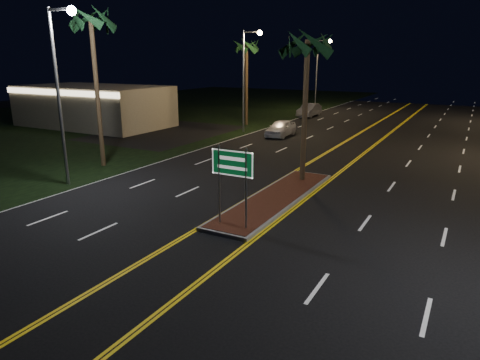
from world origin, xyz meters
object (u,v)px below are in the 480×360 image
Objects in this scene: highway_sign at (232,171)px; streetlight_left_mid at (247,70)px; palm_left_far at (247,47)px; median_island at (276,198)px; commercial_building at (94,106)px; palm_left_near at (91,21)px; streetlight_left_far at (320,66)px; streetlight_left_near at (61,77)px; car_far at (309,109)px; car_near at (281,127)px; palm_median at (308,44)px.

streetlight_left_mid reaches higher than highway_sign.
highway_sign is 28.77m from palm_left_far.
median_island is 29.13m from commercial_building.
streetlight_left_far is at bearing 87.00° from palm_left_near.
palm_left_far is at bearing 116.92° from highway_sign.
streetlight_left_near is 1.71× the size of car_far.
streetlight_left_far is at bearing 104.44° from highway_sign.
median_island is 32.00m from car_far.
palm_left_far is at bearing 95.21° from streetlight_left_near.
streetlight_left_mid is at bearing 83.27° from palm_left_near.
highway_sign is 0.64× the size of car_near.
highway_sign is at bearing -90.00° from median_island.
median_island is at bearing -26.55° from commercial_building.
commercial_building is 1.67× the size of streetlight_left_near.
streetlight_left_near is 20.00m from streetlight_left_mid.
palm_left_far is (-2.19, 24.00, 2.09)m from streetlight_left_near.
median_island is 12.36m from streetlight_left_near.
streetlight_left_far is 1.02× the size of palm_left_far.
streetlight_left_near is 20.35m from car_near.
car_near is (19.05, 3.43, -1.16)m from commercial_building.
palm_median is (10.61, 6.50, 1.62)m from streetlight_left_near.
highway_sign is 36.06m from car_far.
median_island is at bearing -74.00° from streetlight_left_far.
car_far is (-2.51, 14.13, 0.04)m from car_near.
palm_left_near is at bearing -95.81° from car_far.
car_near is at bearing -8.91° from streetlight_left_mid.
streetlight_left_mid is at bearing 169.05° from car_near.
palm_left_near is at bearing -168.69° from palm_median.
palm_left_near is (-1.89, 4.00, 3.02)m from streetlight_left_near.
streetlight_left_far is 36.18m from palm_left_near.
highway_sign is 0.39× the size of palm_median.
streetlight_left_near is at bearing -46.10° from commercial_building.
palm_left_far is (13.20, 8.01, 5.74)m from commercial_building.
palm_left_far reaches higher than median_island.
highway_sign is at bearing -33.48° from commercial_building.
palm_left_near is 1.11× the size of palm_left_far.
streetlight_left_mid is 20.00m from streetlight_left_far.
highway_sign is at bearing -75.56° from streetlight_left_far.
streetlight_left_far reaches higher than car_near.
car_far is (-9.46, 30.56, 0.79)m from median_island.
car_near is (5.55, 15.43, -7.84)m from palm_left_near.
palm_left_near reaches higher than streetlight_left_mid.
palm_left_near is at bearing -111.84° from car_near.
streetlight_left_mid is 16.39m from palm_left_near.
streetlight_left_near is 0.92× the size of palm_left_near.
palm_left_far is (-12.80, 25.20, 5.34)m from highway_sign.
palm_left_near is (-12.50, 1.00, 8.60)m from median_island.
car_near reaches higher than median_island.
streetlight_left_mid is 1.08× the size of palm_median.
streetlight_left_mid is (15.39, 4.01, 3.65)m from commercial_building.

